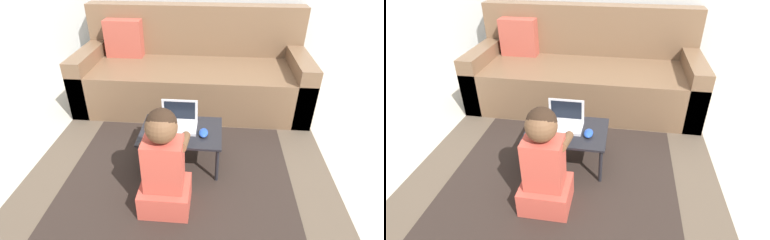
# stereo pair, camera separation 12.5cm
# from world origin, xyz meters

# --- Properties ---
(ground_plane) EXTENTS (16.00, 16.00, 0.00)m
(ground_plane) POSITION_xyz_m (0.00, 0.00, 0.00)
(ground_plane) COLOR beige
(area_rug) EXTENTS (2.15, 1.99, 0.01)m
(area_rug) POSITION_xyz_m (-0.15, -0.02, 0.00)
(area_rug) COLOR brown
(area_rug) RESTS_ON ground_plane
(couch) EXTENTS (2.14, 0.87, 0.89)m
(couch) POSITION_xyz_m (-0.16, 1.21, 0.30)
(couch) COLOR brown
(couch) RESTS_ON ground_plane
(laptop_desk) EXTENTS (0.57, 0.41, 0.28)m
(laptop_desk) POSITION_xyz_m (-0.15, 0.20, 0.26)
(laptop_desk) COLOR black
(laptop_desk) RESTS_ON ground_plane
(laptop) EXTENTS (0.26, 0.18, 0.19)m
(laptop) POSITION_xyz_m (-0.17, 0.24, 0.32)
(laptop) COLOR silver
(laptop) RESTS_ON laptop_desk
(computer_mouse) EXTENTS (0.06, 0.11, 0.03)m
(computer_mouse) POSITION_xyz_m (0.01, 0.16, 0.30)
(computer_mouse) COLOR #234CB2
(computer_mouse) RESTS_ON laptop_desk
(person_seated) EXTENTS (0.30, 0.38, 0.69)m
(person_seated) POSITION_xyz_m (-0.19, -0.23, 0.32)
(person_seated) COLOR #CC4C3D
(person_seated) RESTS_ON ground_plane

